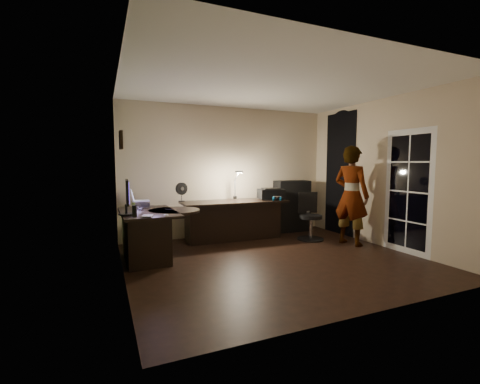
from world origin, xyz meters
name	(u,v)px	position (x,y,z in m)	size (l,w,h in m)	color
floor	(275,260)	(0.00, 0.00, -0.01)	(4.50, 4.00, 0.01)	black
ceiling	(276,85)	(0.00, 0.00, 2.71)	(4.50, 4.00, 0.01)	silver
wall_back	(229,172)	(0.00, 2.00, 1.35)	(4.50, 0.01, 2.70)	#C8B494
wall_front	(377,181)	(0.00, -2.00, 1.35)	(4.50, 0.01, 2.70)	#C8B494
wall_left	(121,177)	(-2.25, 0.00, 1.35)	(0.01, 4.00, 2.70)	#C8B494
wall_right	(383,173)	(2.25, 0.00, 1.35)	(0.01, 4.00, 2.70)	#C8B494
green_wall_overlay	(122,177)	(-2.24, 0.00, 1.35)	(0.00, 4.00, 2.70)	#475828
arched_doorway	(340,174)	(2.24, 1.15, 1.30)	(0.01, 0.90, 2.60)	black
french_door	(408,192)	(2.24, -0.55, 1.05)	(0.02, 0.92, 2.10)	white
framed_picture	(121,140)	(-2.22, 0.45, 1.85)	(0.04, 0.30, 0.25)	black
desk_left	(149,235)	(-1.83, 0.81, 0.39)	(0.82, 1.34, 0.77)	black
desk_right	(234,220)	(-0.08, 1.50, 0.39)	(2.09, 0.73, 0.78)	black
cabinet	(292,206)	(1.44, 1.78, 0.57)	(0.76, 0.38, 1.14)	black
laptop_stand	(141,204)	(-1.89, 1.26, 0.84)	(0.25, 0.20, 0.10)	silver
laptop	(141,195)	(-1.89, 1.26, 0.99)	(0.30, 0.28, 0.20)	silver
monitor	(126,202)	(-2.17, 0.53, 0.97)	(0.11, 0.56, 0.37)	black
mouse	(166,215)	(-1.67, 0.12, 0.80)	(0.07, 0.10, 0.04)	silver
phone	(141,209)	(-1.92, 1.04, 0.79)	(0.06, 0.13, 0.01)	black
pen	(169,209)	(-1.52, 0.76, 0.79)	(0.01, 0.15, 0.01)	black
speaker	(135,211)	(-2.08, 0.24, 0.87)	(0.06, 0.06, 0.17)	black
notepad	(147,216)	(-1.91, 0.28, 0.79)	(0.14, 0.19, 0.01)	silver
desk_fan	(181,192)	(-1.10, 1.67, 0.98)	(0.23, 0.13, 0.36)	black
headphones	(277,198)	(0.64, 1.06, 0.85)	(0.20, 0.09, 0.10)	#0C5586
printer	(271,193)	(0.69, 1.41, 0.91)	(0.49, 0.38, 0.22)	black
desk_lamp	(235,184)	(0.00, 1.65, 1.11)	(0.15, 0.28, 0.61)	black
office_chair	(311,217)	(1.32, 0.89, 0.47)	(0.53, 0.53, 0.94)	black
person	(351,196)	(1.79, 0.29, 0.93)	(0.66, 0.44, 1.85)	#D8A88C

